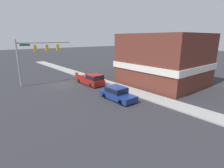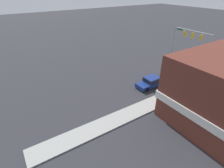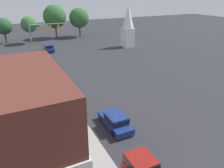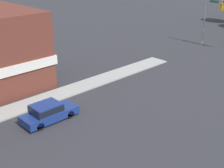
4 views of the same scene
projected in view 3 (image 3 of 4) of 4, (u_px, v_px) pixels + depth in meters
name	position (u px, v px, depth m)	size (l,w,h in m)	color
far_signal_assembly	(44.00, 31.00, 45.06)	(7.97, 0.49, 7.37)	gray
car_lead	(116.00, 121.00, 22.48)	(1.94, 4.75, 1.56)	black
car_distant	(49.00, 48.00, 51.13)	(1.77, 4.28, 1.65)	black
church_steeple	(128.00, 25.00, 53.94)	(2.90, 2.90, 10.28)	white
backdrop_tree_left_far	(4.00, 26.00, 57.85)	(4.36, 4.36, 6.72)	#4C3823
backdrop_tree_left_mid	(29.00, 24.00, 57.61)	(4.22, 4.22, 7.15)	#4C3823
backdrop_tree_center	(55.00, 16.00, 64.18)	(6.66, 6.66, 9.60)	#4C3823
backdrop_tree_right_mid	(79.00, 18.00, 66.09)	(5.96, 5.96, 8.66)	#4C3823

